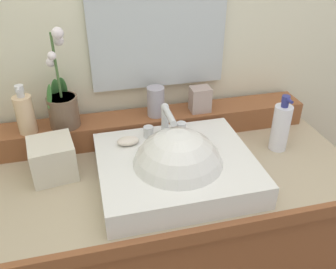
{
  "coord_description": "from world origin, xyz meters",
  "views": [
    {
      "loc": [
        -0.21,
        -0.91,
        1.56
      ],
      "look_at": [
        0.01,
        -0.02,
        1.0
      ],
      "focal_mm": 38.93,
      "sensor_mm": 36.0,
      "label": 1
    }
  ],
  "objects_px": {
    "lotion_bottle": "(281,127)",
    "tumbler_cup": "(156,102)",
    "sink_basin": "(177,171)",
    "soap_bar": "(128,141)",
    "soap_dispenser": "(25,113)",
    "potted_plant": "(63,104)",
    "trinket_box": "(200,99)",
    "tissue_box": "(53,159)"
  },
  "relations": [
    {
      "from": "lotion_bottle",
      "to": "tumbler_cup",
      "type": "bearing_deg",
      "value": 155.03
    },
    {
      "from": "sink_basin",
      "to": "tumbler_cup",
      "type": "bearing_deg",
      "value": 90.78
    },
    {
      "from": "soap_bar",
      "to": "soap_dispenser",
      "type": "height_order",
      "value": "soap_dispenser"
    },
    {
      "from": "lotion_bottle",
      "to": "soap_dispenser",
      "type": "bearing_deg",
      "value": 168.36
    },
    {
      "from": "potted_plant",
      "to": "trinket_box",
      "type": "height_order",
      "value": "potted_plant"
    },
    {
      "from": "tumbler_cup",
      "to": "lotion_bottle",
      "type": "height_order",
      "value": "lotion_bottle"
    },
    {
      "from": "soap_dispenser",
      "to": "tumbler_cup",
      "type": "height_order",
      "value": "soap_dispenser"
    },
    {
      "from": "soap_bar",
      "to": "potted_plant",
      "type": "distance_m",
      "value": 0.25
    },
    {
      "from": "trinket_box",
      "to": "lotion_bottle",
      "type": "xyz_separation_m",
      "value": [
        0.23,
        -0.18,
        -0.05
      ]
    },
    {
      "from": "soap_bar",
      "to": "lotion_bottle",
      "type": "height_order",
      "value": "lotion_bottle"
    },
    {
      "from": "trinket_box",
      "to": "tissue_box",
      "type": "xyz_separation_m",
      "value": [
        -0.52,
        -0.14,
        -0.07
      ]
    },
    {
      "from": "soap_bar",
      "to": "trinket_box",
      "type": "bearing_deg",
      "value": 27.12
    },
    {
      "from": "soap_bar",
      "to": "trinket_box",
      "type": "xyz_separation_m",
      "value": [
        0.28,
        0.14,
        0.04
      ]
    },
    {
      "from": "lotion_bottle",
      "to": "trinket_box",
      "type": "bearing_deg",
      "value": 142.43
    },
    {
      "from": "potted_plant",
      "to": "tissue_box",
      "type": "relative_size",
      "value": 2.55
    },
    {
      "from": "potted_plant",
      "to": "tissue_box",
      "type": "distance_m",
      "value": 0.19
    },
    {
      "from": "sink_basin",
      "to": "trinket_box",
      "type": "xyz_separation_m",
      "value": [
        0.16,
        0.27,
        0.09
      ]
    },
    {
      "from": "tumbler_cup",
      "to": "soap_dispenser",
      "type": "bearing_deg",
      "value": -178.3
    },
    {
      "from": "tissue_box",
      "to": "potted_plant",
      "type": "bearing_deg",
      "value": 73.18
    },
    {
      "from": "soap_dispenser",
      "to": "tissue_box",
      "type": "relative_size",
      "value": 1.26
    },
    {
      "from": "soap_bar",
      "to": "tissue_box",
      "type": "relative_size",
      "value": 0.54
    },
    {
      "from": "soap_dispenser",
      "to": "trinket_box",
      "type": "xyz_separation_m",
      "value": [
        0.59,
        0.01,
        -0.02
      ]
    },
    {
      "from": "trinket_box",
      "to": "tissue_box",
      "type": "height_order",
      "value": "trinket_box"
    },
    {
      "from": "sink_basin",
      "to": "soap_dispenser",
      "type": "relative_size",
      "value": 2.8
    },
    {
      "from": "soap_bar",
      "to": "potted_plant",
      "type": "relative_size",
      "value": 0.21
    },
    {
      "from": "soap_bar",
      "to": "potted_plant",
      "type": "height_order",
      "value": "potted_plant"
    },
    {
      "from": "soap_dispenser",
      "to": "potted_plant",
      "type": "bearing_deg",
      "value": 7.59
    },
    {
      "from": "soap_dispenser",
      "to": "trinket_box",
      "type": "distance_m",
      "value": 0.59
    },
    {
      "from": "lotion_bottle",
      "to": "soap_bar",
      "type": "bearing_deg",
      "value": 176.57
    },
    {
      "from": "sink_basin",
      "to": "tissue_box",
      "type": "relative_size",
      "value": 3.54
    },
    {
      "from": "potted_plant",
      "to": "soap_dispenser",
      "type": "xyz_separation_m",
      "value": [
        -0.12,
        -0.02,
        -0.01
      ]
    },
    {
      "from": "trinket_box",
      "to": "potted_plant",
      "type": "bearing_deg",
      "value": 178.43
    },
    {
      "from": "sink_basin",
      "to": "potted_plant",
      "type": "distance_m",
      "value": 0.44
    },
    {
      "from": "soap_bar",
      "to": "tissue_box",
      "type": "height_order",
      "value": "tissue_box"
    },
    {
      "from": "tumbler_cup",
      "to": "trinket_box",
      "type": "height_order",
      "value": "tumbler_cup"
    },
    {
      "from": "soap_dispenser",
      "to": "soap_bar",
      "type": "bearing_deg",
      "value": -24.26
    },
    {
      "from": "trinket_box",
      "to": "tissue_box",
      "type": "bearing_deg",
      "value": -165.19
    },
    {
      "from": "tumbler_cup",
      "to": "potted_plant",
      "type": "bearing_deg",
      "value": 179.45
    },
    {
      "from": "soap_dispenser",
      "to": "lotion_bottle",
      "type": "relative_size",
      "value": 0.82
    },
    {
      "from": "trinket_box",
      "to": "lotion_bottle",
      "type": "height_order",
      "value": "lotion_bottle"
    },
    {
      "from": "potted_plant",
      "to": "tissue_box",
      "type": "xyz_separation_m",
      "value": [
        -0.05,
        -0.15,
        -0.11
      ]
    },
    {
      "from": "potted_plant",
      "to": "soap_dispenser",
      "type": "relative_size",
      "value": 2.02
    }
  ]
}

